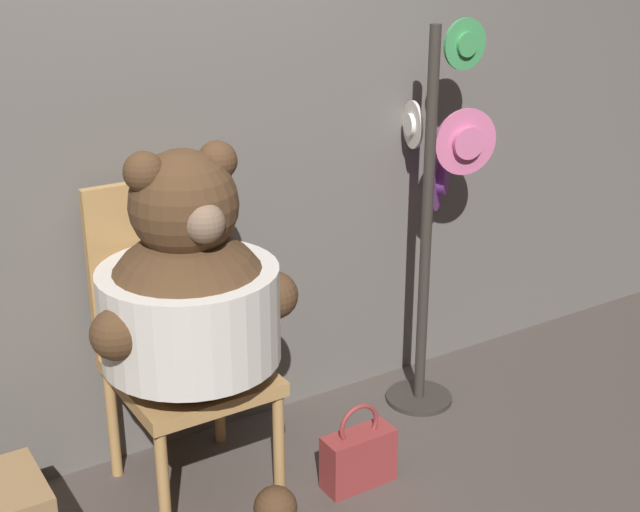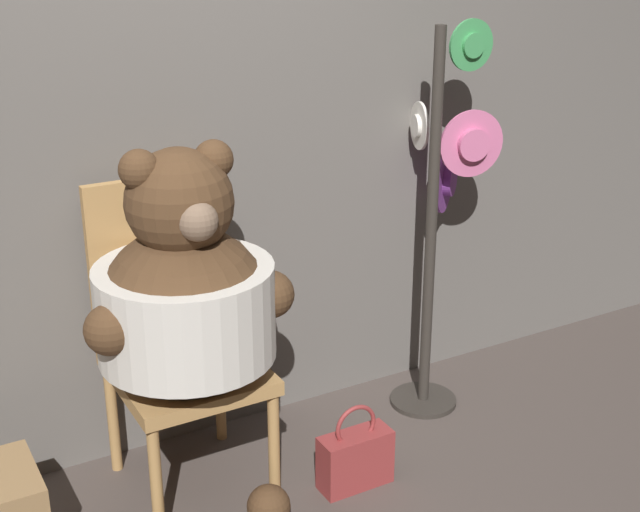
{
  "view_description": "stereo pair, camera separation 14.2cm",
  "coord_description": "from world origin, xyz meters",
  "px_view_note": "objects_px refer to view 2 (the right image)",
  "views": [
    {
      "loc": [
        -1.14,
        -2.28,
        1.95
      ],
      "look_at": [
        0.43,
        0.23,
        0.79
      ],
      "focal_mm": 50.0,
      "sensor_mm": 36.0,
      "label": 1
    },
    {
      "loc": [
        -1.02,
        -2.35,
        1.95
      ],
      "look_at": [
        0.43,
        0.23,
        0.79
      ],
      "focal_mm": 50.0,
      "sensor_mm": 36.0,
      "label": 2
    }
  ],
  "objects_px": {
    "hat_display_rack": "(442,209)",
    "handbag_on_ground": "(355,458)",
    "chair": "(175,333)",
    "teddy_bear": "(186,301)"
  },
  "relations": [
    {
      "from": "hat_display_rack",
      "to": "handbag_on_ground",
      "type": "bearing_deg",
      "value": -148.38
    },
    {
      "from": "chair",
      "to": "teddy_bear",
      "type": "height_order",
      "value": "teddy_bear"
    },
    {
      "from": "chair",
      "to": "handbag_on_ground",
      "type": "bearing_deg",
      "value": -37.16
    },
    {
      "from": "chair",
      "to": "hat_display_rack",
      "type": "xyz_separation_m",
      "value": [
        1.14,
        -0.0,
        0.27
      ]
    },
    {
      "from": "chair",
      "to": "handbag_on_ground",
      "type": "xyz_separation_m",
      "value": [
        0.51,
        -0.39,
        -0.46
      ]
    },
    {
      "from": "hat_display_rack",
      "to": "handbag_on_ground",
      "type": "relative_size",
      "value": 4.8
    },
    {
      "from": "chair",
      "to": "hat_display_rack",
      "type": "distance_m",
      "value": 1.17
    },
    {
      "from": "handbag_on_ground",
      "to": "chair",
      "type": "bearing_deg",
      "value": 142.84
    },
    {
      "from": "chair",
      "to": "teddy_bear",
      "type": "distance_m",
      "value": 0.27
    },
    {
      "from": "teddy_bear",
      "to": "hat_display_rack",
      "type": "distance_m",
      "value": 1.17
    }
  ]
}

